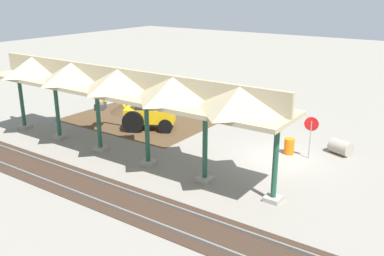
{
  "coord_description": "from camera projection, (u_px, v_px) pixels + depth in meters",
  "views": [
    {
      "loc": [
        -8.4,
        20.33,
        8.83
      ],
      "look_at": [
        4.11,
        2.35,
        1.6
      ],
      "focal_mm": 40.0,
      "sensor_mm": 36.0,
      "label": 1
    }
  ],
  "objects": [
    {
      "name": "traffic_barrel",
      "position": [
        289.0,
        146.0,
        23.67
      ],
      "size": [
        0.56,
        0.56,
        0.9
      ],
      "primitive_type": "cylinder",
      "color": "orange",
      "rests_on": "ground"
    },
    {
      "name": "dirt_mound",
      "position": [
        132.0,
        112.0,
        31.88
      ],
      "size": [
        6.38,
        6.38,
        2.21
      ],
      "primitive_type": "cone",
      "color": "#4C3823",
      "rests_on": "ground"
    },
    {
      "name": "stop_sign",
      "position": [
        311.0,
        129.0,
        22.67
      ],
      "size": [
        0.75,
        0.16,
        2.33
      ],
      "color": "gray",
      "rests_on": "ground"
    },
    {
      "name": "platform_canopy",
      "position": [
        119.0,
        82.0,
        22.08
      ],
      "size": [
        18.92,
        3.2,
        4.9
      ],
      "color": "#9E998E",
      "rests_on": "ground"
    },
    {
      "name": "rail_tracks",
      "position": [
        190.0,
        225.0,
        16.62
      ],
      "size": [
        60.0,
        2.58,
        0.15
      ],
      "color": "slate",
      "rests_on": "ground"
    },
    {
      "name": "concrete_pipe",
      "position": [
        340.0,
        147.0,
        23.67
      ],
      "size": [
        1.38,
        1.16,
        0.8
      ],
      "color": "#9E9384",
      "rests_on": "ground"
    },
    {
      "name": "backhoe",
      "position": [
        148.0,
        111.0,
        27.54
      ],
      "size": [
        5.01,
        3.56,
        2.82
      ],
      "color": "#EAB214",
      "rests_on": "ground"
    },
    {
      "name": "ground_plane",
      "position": [
        279.0,
        158.0,
        23.17
      ],
      "size": [
        120.0,
        120.0,
        0.0
      ],
      "primitive_type": "plane",
      "color": "gray"
    },
    {
      "name": "dirt_work_zone",
      "position": [
        140.0,
        120.0,
        29.9
      ],
      "size": [
        9.83,
        7.0,
        0.01
      ],
      "primitive_type": "cube",
      "color": "#4C3823",
      "rests_on": "ground"
    }
  ]
}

